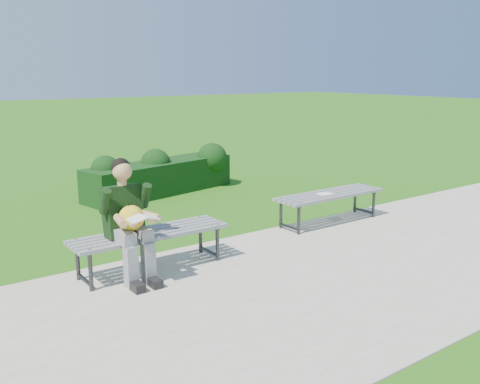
{
  "coord_description": "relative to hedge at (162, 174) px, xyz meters",
  "views": [
    {
      "loc": [
        -3.91,
        -5.75,
        2.23
      ],
      "look_at": [
        0.07,
        -0.27,
        0.7
      ],
      "focal_mm": 40.0,
      "sensor_mm": 36.0,
      "label": 1
    }
  ],
  "objects": [
    {
      "name": "bench_right",
      "position": [
        1.03,
        -3.32,
        0.04
      ],
      "size": [
        1.8,
        0.5,
        0.46
      ],
      "color": "gray",
      "rests_on": "walkway"
    },
    {
      "name": "walkway",
      "position": [
        -0.68,
        -4.8,
        -0.36
      ],
      "size": [
        30.0,
        3.5,
        0.02
      ],
      "color": "beige",
      "rests_on": "ground"
    },
    {
      "name": "bench_left",
      "position": [
        -2.02,
        -3.53,
        0.04
      ],
      "size": [
        1.8,
        0.5,
        0.46
      ],
      "color": "gray",
      "rests_on": "walkway"
    },
    {
      "name": "hedge",
      "position": [
        0.0,
        0.0,
        0.0
      ],
      "size": [
        3.09,
        1.33,
        0.86
      ],
      "color": "#13370C",
      "rests_on": "ground"
    },
    {
      "name": "paper_sheet",
      "position": [
        0.93,
        -3.32,
        0.1
      ],
      "size": [
        0.25,
        0.21,
        0.01
      ],
      "color": "white",
      "rests_on": "bench_right"
    },
    {
      "name": "seated_boy",
      "position": [
        -2.32,
        -3.63,
        0.34
      ],
      "size": [
        0.56,
        0.76,
        1.31
      ],
      "color": "gray",
      "rests_on": "walkway"
    },
    {
      "name": "ground",
      "position": [
        -0.68,
        -3.05,
        -0.37
      ],
      "size": [
        80.0,
        80.0,
        0.0
      ],
      "color": "#22721D",
      "rests_on": "ground"
    }
  ]
}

